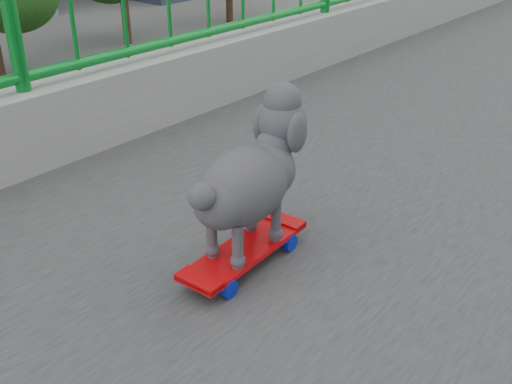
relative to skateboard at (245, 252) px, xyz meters
The scene contains 6 objects.
railing 0.35m from the skateboard, ahead, with size 3.00×24.00×1.42m.
skateboard is the anchor object (origin of this frame).
poodle 0.23m from the skateboard, 92.89° to the left, with size 0.22×0.49×0.40m.
car_0 17.99m from the skateboard, 109.80° to the left, with size 1.53×3.81×1.30m, color white.
car_3 22.96m from the skateboard, 133.88° to the left, with size 1.96×4.83×1.40m, color #99999E.
car_5 12.97m from the skateboard, 120.09° to the left, with size 1.67×4.78×1.58m, color black.
Camera 1 is at (0.65, -1.10, 7.99)m, focal length 42.00 mm.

